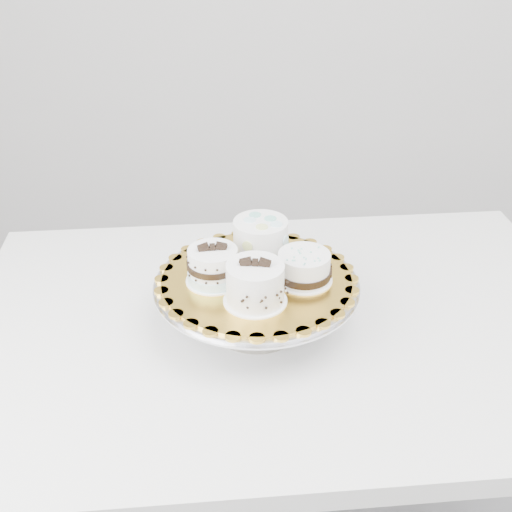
{
  "coord_description": "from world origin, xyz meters",
  "views": [
    {
      "loc": [
        -0.09,
        -0.82,
        1.52
      ],
      "look_at": [
        -0.09,
        0.21,
        0.91
      ],
      "focal_mm": 45.0,
      "sensor_mm": 36.0,
      "label": 1
    }
  ],
  "objects_px": {
    "cake_stand": "(257,295)",
    "cake_dots": "(261,239)",
    "cake_banded": "(213,267)",
    "cake_ribbon": "(304,268)",
    "cake_swirl": "(255,284)",
    "table": "(283,346)",
    "cake_board": "(257,279)"
  },
  "relations": [
    {
      "from": "table",
      "to": "cake_stand",
      "type": "relative_size",
      "value": 3.43
    },
    {
      "from": "table",
      "to": "cake_stand",
      "type": "bearing_deg",
      "value": -163.5
    },
    {
      "from": "table",
      "to": "cake_dots",
      "type": "height_order",
      "value": "cake_dots"
    },
    {
      "from": "cake_board",
      "to": "cake_banded",
      "type": "relative_size",
      "value": 3.46
    },
    {
      "from": "cake_banded",
      "to": "cake_dots",
      "type": "height_order",
      "value": "cake_banded"
    },
    {
      "from": "cake_ribbon",
      "to": "cake_stand",
      "type": "bearing_deg",
      "value": -178.5
    },
    {
      "from": "cake_stand",
      "to": "cake_swirl",
      "type": "distance_m",
      "value": 0.11
    },
    {
      "from": "cake_board",
      "to": "cake_dots",
      "type": "xyz_separation_m",
      "value": [
        0.01,
        0.08,
        0.04
      ]
    },
    {
      "from": "table",
      "to": "cake_board",
      "type": "xyz_separation_m",
      "value": [
        -0.05,
        -0.02,
        0.18
      ]
    },
    {
      "from": "cake_stand",
      "to": "cake_dots",
      "type": "xyz_separation_m",
      "value": [
        0.01,
        0.08,
        0.08
      ]
    },
    {
      "from": "cake_swirl",
      "to": "cake_stand",
      "type": "bearing_deg",
      "value": 93.35
    },
    {
      "from": "table",
      "to": "cake_swirl",
      "type": "relative_size",
      "value": 11.7
    },
    {
      "from": "cake_swirl",
      "to": "cake_banded",
      "type": "bearing_deg",
      "value": 144.99
    },
    {
      "from": "cake_board",
      "to": "cake_dots",
      "type": "bearing_deg",
      "value": 84.34
    },
    {
      "from": "cake_banded",
      "to": "cake_ribbon",
      "type": "relative_size",
      "value": 0.92
    },
    {
      "from": "cake_board",
      "to": "cake_banded",
      "type": "xyz_separation_m",
      "value": [
        -0.08,
        -0.01,
        0.03
      ]
    },
    {
      "from": "cake_banded",
      "to": "cake_board",
      "type": "bearing_deg",
      "value": -1.16
    },
    {
      "from": "cake_swirl",
      "to": "cake_dots",
      "type": "xyz_separation_m",
      "value": [
        0.01,
        0.16,
        0.0
      ]
    },
    {
      "from": "table",
      "to": "cake_banded",
      "type": "distance_m",
      "value": 0.26
    },
    {
      "from": "cake_dots",
      "to": "cake_ribbon",
      "type": "height_order",
      "value": "cake_dots"
    },
    {
      "from": "table",
      "to": "cake_swirl",
      "type": "height_order",
      "value": "cake_swirl"
    },
    {
      "from": "table",
      "to": "cake_board",
      "type": "distance_m",
      "value": 0.19
    },
    {
      "from": "cake_board",
      "to": "cake_banded",
      "type": "height_order",
      "value": "cake_banded"
    },
    {
      "from": "cake_stand",
      "to": "cake_dots",
      "type": "bearing_deg",
      "value": 84.34
    },
    {
      "from": "cake_dots",
      "to": "cake_ribbon",
      "type": "relative_size",
      "value": 1.25
    },
    {
      "from": "cake_stand",
      "to": "cake_board",
      "type": "distance_m",
      "value": 0.04
    },
    {
      "from": "cake_swirl",
      "to": "cake_dots",
      "type": "relative_size",
      "value": 0.81
    },
    {
      "from": "table",
      "to": "cake_board",
      "type": "relative_size",
      "value": 3.73
    },
    {
      "from": "cake_banded",
      "to": "cake_dots",
      "type": "distance_m",
      "value": 0.13
    },
    {
      "from": "cake_stand",
      "to": "cake_dots",
      "type": "distance_m",
      "value": 0.11
    },
    {
      "from": "cake_banded",
      "to": "cake_ribbon",
      "type": "distance_m",
      "value": 0.17
    },
    {
      "from": "table",
      "to": "cake_board",
      "type": "height_order",
      "value": "cake_board"
    }
  ]
}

